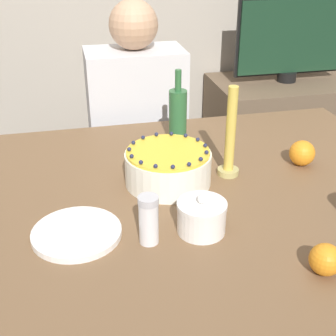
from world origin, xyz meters
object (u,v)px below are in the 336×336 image
(cake, at_px, (168,167))
(tv_monitor, at_px, (291,38))
(sugar_bowl, at_px, (202,217))
(candle, at_px, (230,140))
(person_man_blue_shirt, at_px, (138,156))
(sugar_shaker, at_px, (149,220))
(bottle, at_px, (178,115))

(cake, relative_size, tv_monitor, 0.43)
(sugar_bowl, relative_size, candle, 0.44)
(cake, distance_m, person_man_blue_shirt, 0.74)
(person_man_blue_shirt, bearing_deg, tv_monitor, -157.76)
(sugar_bowl, bearing_deg, cake, 95.72)
(cake, bearing_deg, person_man_blue_shirt, 88.84)
(sugar_shaker, bearing_deg, cake, 68.46)
(sugar_bowl, relative_size, tv_monitor, 0.21)
(sugar_shaker, height_order, candle, candle)
(sugar_bowl, height_order, tv_monitor, tv_monitor)
(cake, height_order, sugar_shaker, sugar_shaker)
(bottle, bearing_deg, cake, -109.14)
(sugar_shaker, relative_size, bottle, 0.49)
(tv_monitor, bearing_deg, cake, -130.30)
(sugar_shaker, bearing_deg, tv_monitor, 53.05)
(bottle, bearing_deg, tv_monitor, 43.89)
(tv_monitor, bearing_deg, sugar_bowl, -123.28)
(bottle, distance_m, tv_monitor, 1.07)
(sugar_shaker, xyz_separation_m, candle, (0.30, 0.28, 0.05))
(sugar_shaker, distance_m, bottle, 0.60)
(sugar_shaker, relative_size, person_man_blue_shirt, 0.11)
(sugar_shaker, bearing_deg, sugar_bowl, 6.35)
(person_man_blue_shirt, relative_size, tv_monitor, 2.01)
(cake, bearing_deg, tv_monitor, 49.70)
(sugar_bowl, bearing_deg, tv_monitor, 56.72)
(tv_monitor, bearing_deg, candle, -123.76)
(cake, distance_m, sugar_shaker, 0.30)
(candle, bearing_deg, sugar_shaker, -136.46)
(bottle, bearing_deg, sugar_shaker, -110.33)
(sugar_bowl, xyz_separation_m, tv_monitor, (0.84, 1.29, 0.12))
(sugar_shaker, height_order, tv_monitor, tv_monitor)
(cake, height_order, bottle, bottle)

